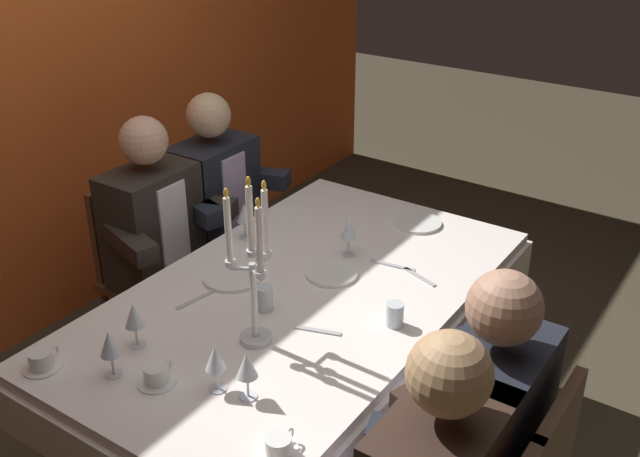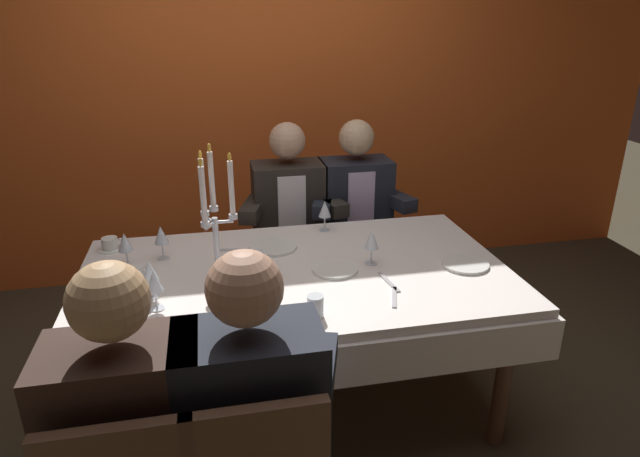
% 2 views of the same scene
% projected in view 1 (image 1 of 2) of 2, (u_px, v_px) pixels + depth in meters
% --- Properties ---
extents(ground_plane, '(12.00, 12.00, 0.00)m').
position_uv_depth(ground_plane, '(301.00, 440.00, 3.14)').
color(ground_plane, '#413A29').
extents(back_wall, '(6.00, 0.12, 2.70)m').
position_uv_depth(back_wall, '(0.00, 69.00, 3.37)').
color(back_wall, '#E05C23').
rests_on(back_wall, ground_plane).
extents(dining_table, '(1.94, 1.14, 0.74)m').
position_uv_depth(dining_table, '(300.00, 318.00, 2.86)').
color(dining_table, white).
rests_on(dining_table, ground_plane).
extents(candelabra, '(0.15, 0.17, 0.61)m').
position_uv_depth(candelabra, '(253.00, 271.00, 2.41)').
color(candelabra, silver).
rests_on(candelabra, dining_table).
extents(dinner_plate_0, '(0.22, 0.22, 0.01)m').
position_uv_depth(dinner_plate_0, '(417.00, 223.00, 3.32)').
color(dinner_plate_0, white).
rests_on(dinner_plate_0, dining_table).
extents(dinner_plate_1, '(0.23, 0.23, 0.01)m').
position_uv_depth(dinner_plate_1, '(233.00, 277.00, 2.90)').
color(dinner_plate_1, white).
rests_on(dinner_plate_1, dining_table).
extents(dinner_plate_2, '(0.21, 0.21, 0.01)m').
position_uv_depth(dinner_plate_2, '(331.00, 274.00, 2.92)').
color(dinner_plate_2, white).
rests_on(dinner_plate_2, dining_table).
extents(wine_glass_0, '(0.07, 0.07, 0.16)m').
position_uv_depth(wine_glass_0, '(247.00, 366.00, 2.21)').
color(wine_glass_0, silver).
rests_on(wine_glass_0, dining_table).
extents(wine_glass_1, '(0.07, 0.07, 0.16)m').
position_uv_depth(wine_glass_1, '(134.00, 316.00, 2.45)').
color(wine_glass_1, silver).
rests_on(wine_glass_1, dining_table).
extents(wine_glass_2, '(0.07, 0.07, 0.16)m').
position_uv_depth(wine_glass_2, '(215.00, 359.00, 2.25)').
color(wine_glass_2, silver).
rests_on(wine_glass_2, dining_table).
extents(wine_glass_3, '(0.07, 0.07, 0.16)m').
position_uv_depth(wine_glass_3, '(244.00, 213.00, 3.15)').
color(wine_glass_3, silver).
rests_on(wine_glass_3, dining_table).
extents(wine_glass_4, '(0.07, 0.07, 0.16)m').
position_uv_depth(wine_glass_4, '(110.00, 345.00, 2.31)').
color(wine_glass_4, silver).
rests_on(wine_glass_4, dining_table).
extents(wine_glass_5, '(0.07, 0.07, 0.16)m').
position_uv_depth(wine_glass_5, '(349.00, 230.00, 3.02)').
color(wine_glass_5, silver).
rests_on(wine_glass_5, dining_table).
extents(water_tumbler_0, '(0.06, 0.06, 0.09)m').
position_uv_depth(water_tumbler_0, '(395.00, 314.00, 2.59)').
color(water_tumbler_0, silver).
rests_on(water_tumbler_0, dining_table).
extents(water_tumbler_1, '(0.06, 0.06, 0.09)m').
position_uv_depth(water_tumbler_1, '(264.00, 298.00, 2.68)').
color(water_tumbler_1, silver).
rests_on(water_tumbler_1, dining_table).
extents(coffee_cup_0, '(0.13, 0.12, 0.06)m').
position_uv_depth(coffee_cup_0, '(41.00, 361.00, 2.38)').
color(coffee_cup_0, white).
rests_on(coffee_cup_0, dining_table).
extents(coffee_cup_1, '(0.13, 0.12, 0.06)m').
position_uv_depth(coffee_cup_1, '(279.00, 447.00, 2.04)').
color(coffee_cup_1, white).
rests_on(coffee_cup_1, dining_table).
extents(coffee_cup_2, '(0.13, 0.12, 0.06)m').
position_uv_depth(coffee_cup_2, '(156.00, 375.00, 2.32)').
color(coffee_cup_2, white).
rests_on(coffee_cup_2, dining_table).
extents(fork_0, '(0.17, 0.05, 0.01)m').
position_uv_depth(fork_0, '(195.00, 300.00, 2.75)').
color(fork_0, '#B7B7BC').
rests_on(fork_0, dining_table).
extents(knife_1, '(0.04, 0.19, 0.01)m').
position_uv_depth(knife_1, '(392.00, 265.00, 2.98)').
color(knife_1, '#B7B7BC').
rests_on(knife_1, dining_table).
extents(fork_2, '(0.07, 0.17, 0.01)m').
position_uv_depth(fork_2, '(420.00, 277.00, 2.90)').
color(fork_2, '#B7B7BC').
rests_on(fork_2, dining_table).
extents(fork_3, '(0.07, 0.17, 0.01)m').
position_uv_depth(fork_3, '(317.00, 330.00, 2.58)').
color(fork_3, '#B7B7BC').
rests_on(fork_3, dining_table).
extents(seated_diner_1, '(0.63, 0.48, 1.24)m').
position_uv_depth(seated_diner_1, '(491.00, 424.00, 2.17)').
color(seated_diner_1, brown).
rests_on(seated_diner_1, ground_plane).
extents(seated_diner_2, '(0.63, 0.48, 1.24)m').
position_uv_depth(seated_diner_2, '(152.00, 224.00, 3.33)').
color(seated_diner_2, brown).
rests_on(seated_diner_2, ground_plane).
extents(seated_diner_3, '(0.63, 0.48, 1.24)m').
position_uv_depth(seated_diner_3, '(213.00, 193.00, 3.64)').
color(seated_diner_3, brown).
rests_on(seated_diner_3, ground_plane).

